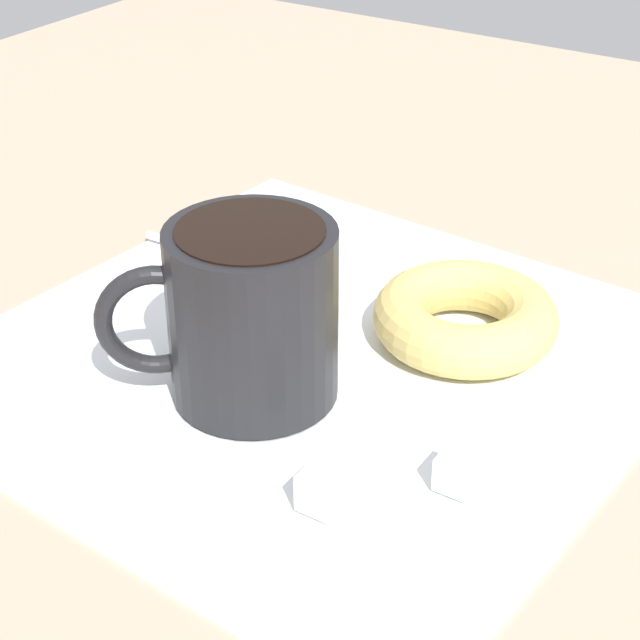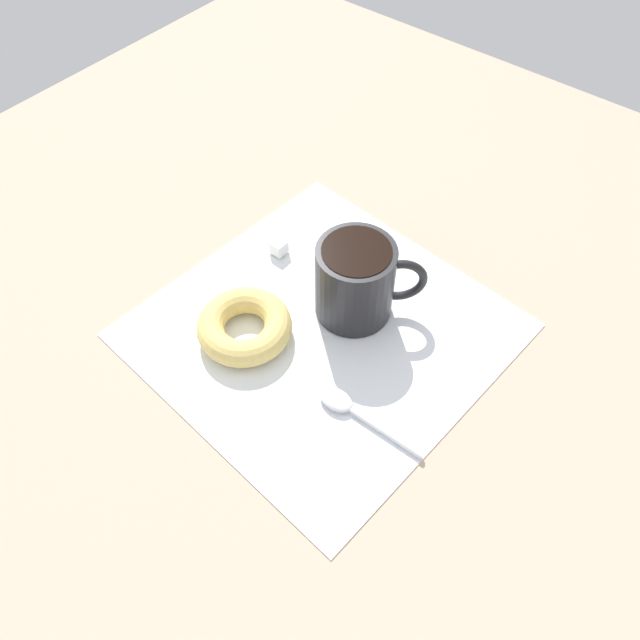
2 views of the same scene
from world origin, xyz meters
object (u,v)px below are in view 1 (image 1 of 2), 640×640
spoon (258,265)px  sugar_cube_extra (323,489)px  sugar_cube (457,471)px  donut (465,317)px  coffee_cup (248,311)px

spoon → sugar_cube_extra: sugar_cube_extra is taller
spoon → sugar_cube: 22.43cm
donut → sugar_cube_extra: 15.62cm
spoon → sugar_cube_extra: (-16.00, -14.86, 0.51)cm
spoon → sugar_cube: (-11.70, -19.13, 0.43)cm
donut → sugar_cube_extra: bearing=-176.8°
spoon → sugar_cube: size_ratio=7.06×
sugar_cube → sugar_cube_extra: size_ratio=0.90×
sugar_cube_extra → sugar_cube: bearing=-44.8°
coffee_cup → sugar_cube: bearing=-95.3°
donut → sugar_cube: 12.42cm
spoon → sugar_cube_extra: 21.84cm
coffee_cup → donut: bearing=-34.0°
sugar_cube → sugar_cube_extra: 6.06cm
coffee_cup → donut: coffee_cup is taller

